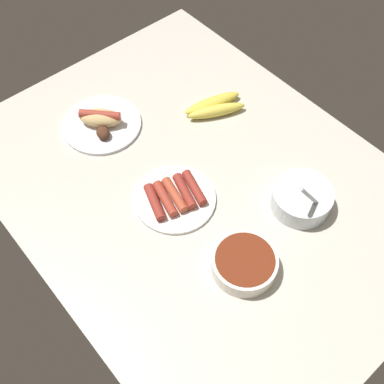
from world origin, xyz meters
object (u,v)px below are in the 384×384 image
bowl_chili (244,263)px  bowl_coleslaw (302,198)px  plate_sausages (175,197)px  banana_bunch (214,107)px  plate_hotdog_assembled (101,122)px

bowl_chili → bowl_coleslaw: size_ratio=0.98×
bowl_chili → bowl_coleslaw: bearing=98.1°
plate_sausages → banana_bunch: bearing=120.1°
plate_hotdog_assembled → bowl_chili: plate_hotdog_assembled is taller
plate_hotdog_assembled → bowl_chili: (58.10, -0.34, 0.73)cm
banana_bunch → bowl_chili: bearing=-34.5°
plate_sausages → plate_hotdog_assembled: bearing=179.4°
bowl_coleslaw → banana_bunch: (-38.39, 5.62, -1.41)cm
plate_hotdog_assembled → bowl_chili: bearing=-0.3°
bowl_chili → bowl_coleslaw: (-3.29, 23.07, 0.57)cm
bowl_chili → bowl_coleslaw: bowl_coleslaw is taller
plate_sausages → bowl_chili: 25.11cm
bowl_chili → bowl_coleslaw: 23.31cm
bowl_chili → plate_sausages: bearing=179.9°
banana_bunch → plate_hotdog_assembled: bearing=-120.1°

